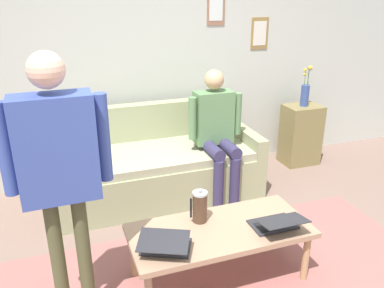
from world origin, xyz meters
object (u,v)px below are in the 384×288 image
object	(u,v)px
couch	(156,166)
laptop_left	(276,223)
person_seated	(216,128)
laptop_center	(165,245)
person_standing	(58,162)
french_press	(200,207)
flower_vase	(305,92)
coffee_table	(220,234)
side_shelf	(301,135)

from	to	relation	value
couch	laptop_left	distance (m)	1.62
person_seated	laptop_center	bearing A→B (deg)	55.36
couch	laptop_left	size ratio (longest dim) A/B	6.25
laptop_center	person_standing	size ratio (longest dim) A/B	0.24
french_press	person_seated	distance (m)	1.21
french_press	flower_vase	size ratio (longest dim) A/B	0.56
coffee_table	laptop_center	size ratio (longest dim) A/B	3.11
laptop_center	side_shelf	xyz separation A→B (m)	(-2.17, -1.70, -0.10)
french_press	side_shelf	size ratio (longest dim) A/B	0.37
coffee_table	laptop_center	bearing A→B (deg)	14.53
coffee_table	person_seated	xyz separation A→B (m)	(-0.47, -1.19, 0.35)
laptop_center	laptop_left	bearing A→B (deg)	178.68
laptop_left	french_press	world-z (taller)	french_press
french_press	side_shelf	xyz separation A→B (m)	(-1.84, -1.45, -0.18)
laptop_left	flower_vase	world-z (taller)	flower_vase
couch	french_press	xyz separation A→B (m)	(0.00, 1.28, 0.23)
laptop_left	laptop_center	world-z (taller)	laptop_center
coffee_table	person_seated	distance (m)	1.33
person_standing	person_seated	bearing A→B (deg)	-140.74
laptop_left	laptop_center	size ratio (longest dim) A/B	0.79
side_shelf	person_standing	world-z (taller)	person_standing
couch	flower_vase	bearing A→B (deg)	-174.62
laptop_center	french_press	bearing A→B (deg)	-142.83
flower_vase	couch	bearing A→B (deg)	5.38
laptop_center	person_seated	xyz separation A→B (m)	(-0.90, -1.30, 0.26)
laptop_left	person_seated	size ratio (longest dim) A/B	0.25
coffee_table	side_shelf	size ratio (longest dim) A/B	1.78
french_press	flower_vase	xyz separation A→B (m)	(-1.84, -1.45, 0.34)
couch	side_shelf	size ratio (longest dim) A/B	2.83
laptop_center	side_shelf	world-z (taller)	side_shelf
laptop_left	couch	bearing A→B (deg)	-73.18
couch	laptop_center	world-z (taller)	couch
french_press	coffee_table	bearing A→B (deg)	125.76
side_shelf	laptop_center	bearing A→B (deg)	38.08
laptop_left	flower_vase	distance (m)	2.24
flower_vase	person_seated	distance (m)	1.34
coffee_table	laptop_left	xyz separation A→B (m)	(-0.37, 0.13, 0.09)
couch	laptop_left	xyz separation A→B (m)	(-0.47, 1.55, 0.16)
laptop_left	side_shelf	xyz separation A→B (m)	(-1.37, -1.72, -0.10)
french_press	side_shelf	world-z (taller)	side_shelf
coffee_table	french_press	distance (m)	0.24
person_seated	coffee_table	bearing A→B (deg)	68.55
laptop_left	coffee_table	bearing A→B (deg)	-19.40
french_press	side_shelf	distance (m)	2.35
couch	laptop_left	bearing A→B (deg)	106.82
coffee_table	laptop_center	world-z (taller)	laptop_center
couch	flower_vase	size ratio (longest dim) A/B	4.30
french_press	laptop_left	bearing A→B (deg)	150.18
side_shelf	french_press	bearing A→B (deg)	38.24
person_standing	person_seated	xyz separation A→B (m)	(-1.47, -1.21, -0.36)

